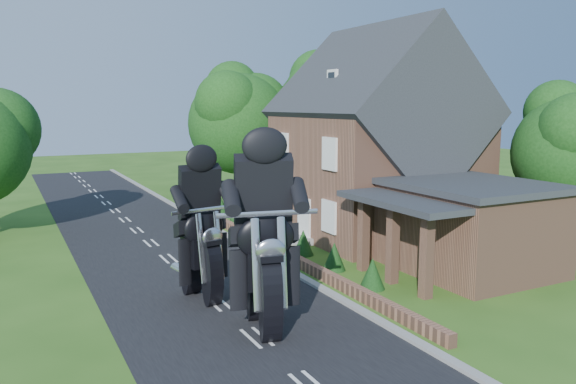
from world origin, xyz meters
name	(u,v)px	position (x,y,z in m)	size (l,w,h in m)	color
ground	(219,304)	(0.00, 0.00, 0.00)	(120.00, 120.00, 0.00)	#2E5718
road	(219,304)	(0.00, 0.00, 0.01)	(7.00, 80.00, 0.02)	black
kerb	(317,286)	(3.65, 0.00, 0.06)	(0.30, 80.00, 0.12)	gray
garden_wall	(272,248)	(4.30, 5.00, 0.20)	(0.30, 22.00, 0.40)	#8F6049
house	(377,146)	(10.49, 6.00, 4.34)	(9.54, 8.64, 10.24)	#8F6049
annex	(468,225)	(9.87, -0.80, 1.77)	(7.05, 5.94, 3.44)	#8F6049
tree_annex_side	(576,142)	(17.13, 0.10, 4.69)	(5.64, 5.20, 7.48)	black
tree_house_right	(437,125)	(16.65, 8.62, 5.19)	(6.51, 6.00, 8.40)	black
tree_behind_house	(332,107)	(14.18, 16.14, 6.23)	(7.81, 7.20, 10.08)	black
tree_behind_left	(244,115)	(8.16, 17.13, 5.73)	(6.94, 6.40, 9.16)	black
shrub_a	(372,273)	(5.30, -1.00, 0.55)	(0.90, 0.90, 1.10)	black
shrub_b	(334,256)	(5.30, 1.50, 0.55)	(0.90, 0.90, 1.10)	black
shrub_c	(303,242)	(5.30, 4.00, 0.55)	(0.90, 0.90, 1.10)	black
shrub_d	(256,221)	(5.30, 9.00, 0.55)	(0.90, 0.90, 1.10)	black
shrub_e	(237,213)	(5.30, 11.50, 0.55)	(0.90, 0.90, 1.10)	black
shrub_f	(221,205)	(5.30, 14.00, 0.55)	(0.90, 0.90, 1.10)	black
motorcycle_lead	(264,302)	(0.39, -2.67, 0.86)	(0.47, 1.85, 1.72)	black
motorcycle_follow	(202,278)	(-0.35, 0.59, 0.76)	(0.42, 1.64, 1.53)	black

